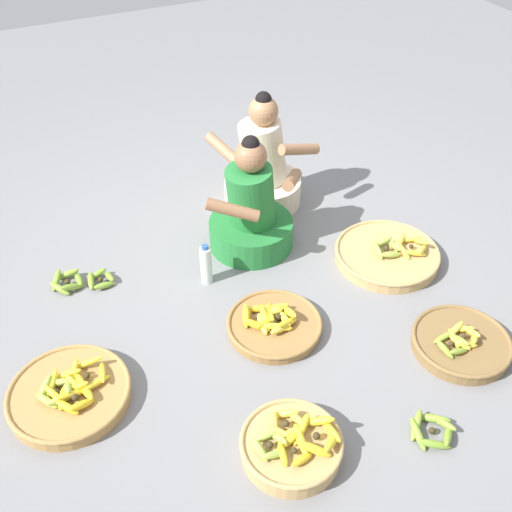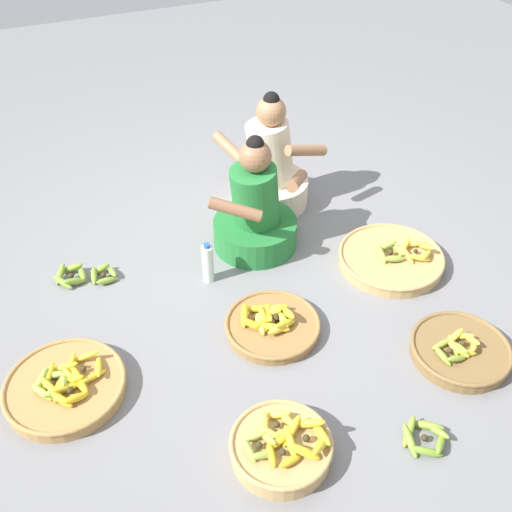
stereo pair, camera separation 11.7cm
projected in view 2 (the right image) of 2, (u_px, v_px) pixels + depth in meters
ground_plane at (242, 282)px, 3.56m from camera, size 10.00×10.00×0.00m
vendor_woman_front at (256, 213)px, 3.68m from camera, size 0.73×0.54×0.76m
vendor_woman_behind at (270, 170)px, 4.04m from camera, size 0.67×0.52×0.80m
banana_basket_back_center at (460, 350)px, 3.10m from camera, size 0.51×0.51×0.14m
banana_basket_back_right at (282, 446)px, 2.64m from camera, size 0.46×0.46×0.17m
banana_basket_front_left at (65, 386)px, 2.92m from camera, size 0.59×0.59×0.14m
banana_basket_near_vendor at (391, 258)px, 3.66m from camera, size 0.64×0.64×0.15m
banana_basket_back_left at (271, 325)px, 3.24m from camera, size 0.52×0.52×0.14m
loose_bananas_front_right at (83, 275)px, 3.56m from camera, size 0.37×0.25×0.09m
loose_bananas_front_center at (425, 437)px, 2.72m from camera, size 0.24×0.24×0.08m
water_bottle at (208, 263)px, 3.50m from camera, size 0.07×0.07×0.27m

